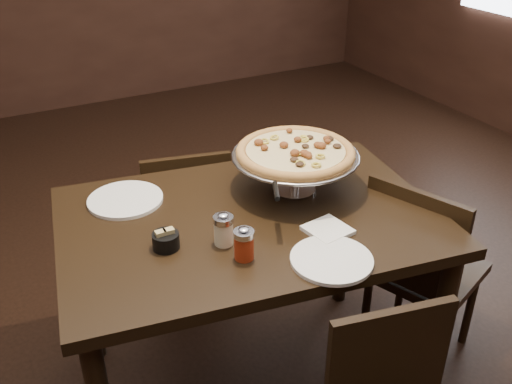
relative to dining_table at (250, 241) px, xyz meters
name	(u,v)px	position (x,y,z in m)	size (l,w,h in m)	color
room	(263,34)	(0.12, 0.13, 0.69)	(6.04, 7.04, 2.84)	black
dining_table	(250,241)	(0.00, 0.00, 0.00)	(1.42, 1.06, 0.82)	black
pizza_stand	(295,152)	(0.23, 0.08, 0.26)	(0.47, 0.47, 0.19)	silver
parmesan_shaker	(224,229)	(-0.15, -0.11, 0.16)	(0.07, 0.07, 0.11)	beige
pepper_flake_shaker	(244,244)	(-0.13, -0.21, 0.16)	(0.06, 0.06, 0.11)	#942B0D
packet_caddy	(166,240)	(-0.32, -0.05, 0.14)	(0.09, 0.09, 0.07)	black
napkin_stack	(328,230)	(0.18, -0.21, 0.11)	(0.13, 0.13, 0.01)	white
plate_left	(125,200)	(-0.35, 0.30, 0.11)	(0.27, 0.27, 0.01)	white
plate_near	(332,260)	(0.10, -0.35, 0.11)	(0.26, 0.26, 0.01)	white
serving_spatula	(276,192)	(0.03, -0.13, 0.26)	(0.14, 0.14, 0.02)	silver
chair_far	(187,219)	(-0.01, 0.64, -0.26)	(0.46, 0.46, 0.82)	black
chair_side	(419,266)	(0.68, -0.17, -0.23)	(0.52, 0.52, 0.87)	black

